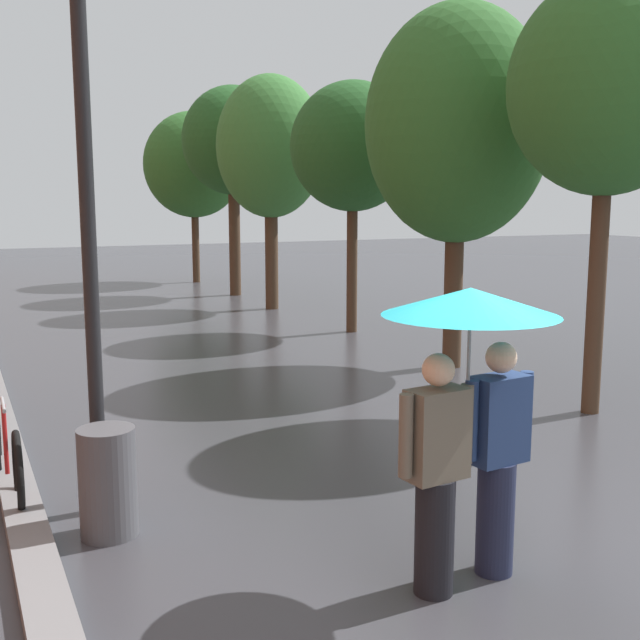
{
  "coord_description": "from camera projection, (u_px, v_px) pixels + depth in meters",
  "views": [
    {
      "loc": [
        -3.6,
        -3.82,
        2.56
      ],
      "look_at": [
        -0.24,
        3.15,
        1.35
      ],
      "focal_mm": 43.2,
      "sensor_mm": 36.0,
      "label": 1
    }
  ],
  "objects": [
    {
      "name": "street_tree_1",
      "position": [
        458.0,
        125.0,
        11.38
      ],
      "size": [
        2.75,
        2.75,
        5.41
      ],
      "color": "#473323",
      "rests_on": "ground"
    },
    {
      "name": "street_tree_5",
      "position": [
        194.0,
        165.0,
        23.61
      ],
      "size": [
        3.05,
        3.05,
        5.23
      ],
      "color": "#473323",
      "rests_on": "ground"
    },
    {
      "name": "street_tree_4",
      "position": [
        233.0,
        142.0,
        20.28
      ],
      "size": [
        2.69,
        2.69,
        5.53
      ],
      "color": "#473323",
      "rests_on": "ground"
    },
    {
      "name": "ground_plane",
      "position": [
        548.0,
        573.0,
        5.34
      ],
      "size": [
        80.0,
        80.0,
        0.0
      ],
      "primitive_type": "plane",
      "color": "#38383D"
    },
    {
      "name": "street_tree_2",
      "position": [
        353.0,
        147.0,
        14.55
      ],
      "size": [
        2.38,
        2.38,
        4.78
      ],
      "color": "#473323",
      "rests_on": "ground"
    },
    {
      "name": "street_tree_3",
      "position": [
        271.0,
        148.0,
        17.7
      ],
      "size": [
        2.5,
        2.5,
        5.4
      ],
      "color": "#473323",
      "rests_on": "ground"
    },
    {
      "name": "street_lamp_post",
      "position": [
        87.0,
        194.0,
        6.01
      ],
      "size": [
        0.24,
        0.24,
        4.47
      ],
      "color": "black",
      "rests_on": "ground"
    },
    {
      "name": "litter_bin",
      "position": [
        108.0,
        482.0,
        5.88
      ],
      "size": [
        0.44,
        0.44,
        0.85
      ],
      "primitive_type": "cylinder",
      "color": "#4C4C51",
      "rests_on": "ground"
    },
    {
      "name": "couple_under_umbrella",
      "position": [
        469.0,
        386.0,
        5.01
      ],
      "size": [
        1.15,
        1.15,
        2.0
      ],
      "color": "black",
      "rests_on": "ground"
    },
    {
      "name": "street_tree_0",
      "position": [
        608.0,
        87.0,
        8.78
      ],
      "size": [
        2.28,
        2.28,
        5.11
      ],
      "color": "#473323",
      "rests_on": "ground"
    }
  ]
}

